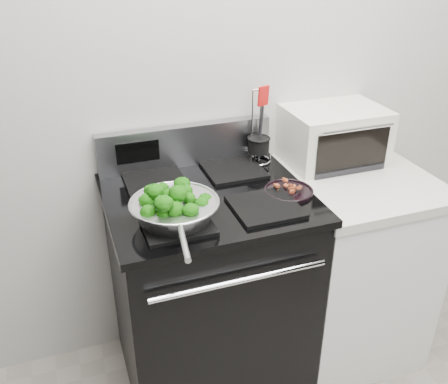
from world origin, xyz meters
name	(u,v)px	position (x,y,z in m)	size (l,w,h in m)	color
back_wall	(249,66)	(0.00, 1.75, 1.35)	(4.00, 0.02, 2.70)	beige
gas_range	(209,288)	(-0.30, 1.41, 0.49)	(0.79, 0.69, 1.13)	black
counter	(346,262)	(0.39, 1.41, 0.46)	(0.62, 0.68, 0.92)	white
skillet	(175,209)	(-0.47, 1.26, 1.00)	(0.32, 0.50, 0.07)	silver
broccoli_pile	(174,204)	(-0.47, 1.26, 1.02)	(0.25, 0.25, 0.09)	#083204
bacon_plate	(289,189)	(0.01, 1.32, 0.97)	(0.19, 0.19, 0.04)	black
utensil_holder	(259,149)	(0.01, 1.63, 1.01)	(0.11, 0.11, 0.35)	silver
toaster_oven	(333,135)	(0.36, 1.60, 1.04)	(0.43, 0.33, 0.25)	silver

